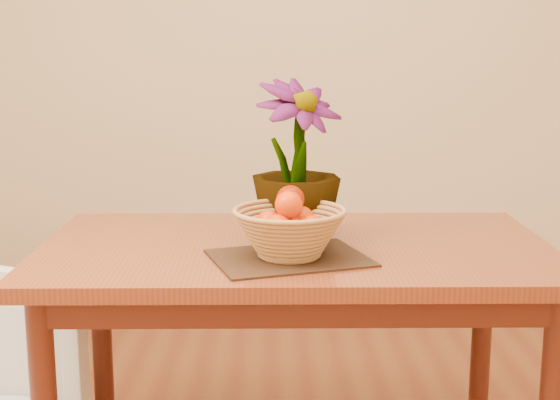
{
  "coord_description": "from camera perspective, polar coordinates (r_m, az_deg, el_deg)",
  "views": [
    {
      "loc": [
        -0.07,
        -1.78,
        1.28
      ],
      "look_at": [
        -0.05,
        0.15,
        0.9
      ],
      "focal_mm": 50.0,
      "sensor_mm": 36.0,
      "label": 1
    }
  ],
  "objects": [
    {
      "name": "placemat",
      "position": [
        2.0,
        0.69,
        -4.26
      ],
      "size": [
        0.45,
        0.39,
        0.01
      ],
      "primitive_type": "cube",
      "rotation": [
        0.0,
        0.0,
        0.31
      ],
      "color": "#312012",
      "rests_on": "table"
    },
    {
      "name": "orange_pile",
      "position": [
        1.98,
        0.71,
        -1.11
      ],
      "size": [
        0.17,
        0.18,
        0.13
      ],
      "rotation": [
        0.0,
        0.0,
        0.43
      ],
      "color": "#D04503",
      "rests_on": "wicker_basket"
    },
    {
      "name": "wicker_basket",
      "position": [
        1.98,
        0.69,
        -2.55
      ],
      "size": [
        0.29,
        0.29,
        0.12
      ],
      "color": "#B6884B",
      "rests_on": "placemat"
    },
    {
      "name": "table",
      "position": [
        2.18,
        1.15,
        -5.44
      ],
      "size": [
        1.4,
        0.8,
        0.75
      ],
      "color": "maroon",
      "rests_on": "floor"
    },
    {
      "name": "potted_plant",
      "position": [
        2.15,
        1.18,
        2.87
      ],
      "size": [
        0.35,
        0.35,
        0.45
      ],
      "primitive_type": "imported",
      "rotation": [
        0.0,
        0.0,
        0.63
      ],
      "color": "#184213",
      "rests_on": "table"
    },
    {
      "name": "wall_back",
      "position": [
        4.04,
        0.31,
        12.1
      ],
      "size": [
        4.0,
        0.02,
        2.7
      ],
      "primitive_type": "cube",
      "color": "#FDECC0",
      "rests_on": "floor"
    }
  ]
}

